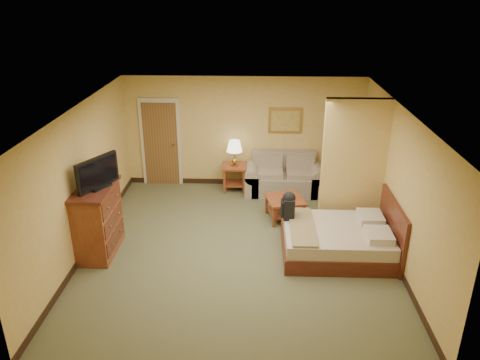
{
  "coord_description": "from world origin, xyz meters",
  "views": [
    {
      "loc": [
        0.32,
        -7.43,
        4.5
      ],
      "look_at": [
        0.01,
        0.6,
        1.11
      ],
      "focal_mm": 35.0,
      "sensor_mm": 36.0,
      "label": 1
    }
  ],
  "objects_px": {
    "bed": "(340,239)",
    "loveseat": "(284,180)",
    "coffee_table": "(285,204)",
    "dresser": "(98,220)"
  },
  "relations": [
    {
      "from": "bed",
      "to": "dresser",
      "type": "bearing_deg",
      "value": -178.6
    },
    {
      "from": "dresser",
      "to": "bed",
      "type": "bearing_deg",
      "value": 1.4
    },
    {
      "from": "bed",
      "to": "loveseat",
      "type": "bearing_deg",
      "value": 108.03
    },
    {
      "from": "loveseat",
      "to": "coffee_table",
      "type": "relative_size",
      "value": 2.09
    },
    {
      "from": "coffee_table",
      "to": "dresser",
      "type": "distance_m",
      "value": 3.68
    },
    {
      "from": "loveseat",
      "to": "bed",
      "type": "distance_m",
      "value": 2.81
    },
    {
      "from": "loveseat",
      "to": "coffee_table",
      "type": "bearing_deg",
      "value": -92.0
    },
    {
      "from": "coffee_table",
      "to": "bed",
      "type": "distance_m",
      "value": 1.6
    },
    {
      "from": "dresser",
      "to": "bed",
      "type": "xyz_separation_m",
      "value": [
        4.3,
        0.11,
        -0.36
      ]
    },
    {
      "from": "coffee_table",
      "to": "bed",
      "type": "bearing_deg",
      "value": -55.08
    }
  ]
}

